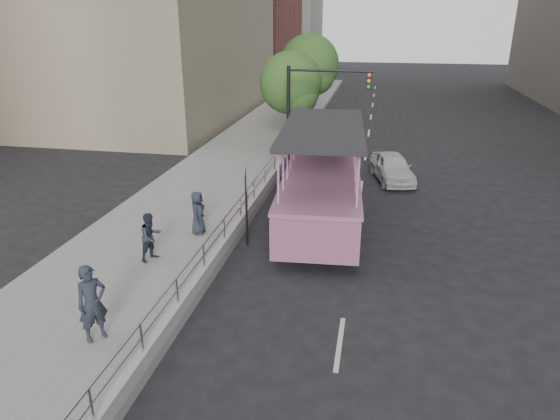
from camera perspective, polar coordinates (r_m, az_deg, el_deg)
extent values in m
plane|color=black|center=(14.37, 3.46, -9.89)|extent=(160.00, 160.00, 0.00)
cube|color=gray|center=(24.48, -6.73, 3.79)|extent=(5.50, 80.00, 0.30)
cube|color=#AFAFA9|center=(16.48, -6.36, -3.80)|extent=(0.24, 30.00, 0.36)
cylinder|color=silver|center=(10.06, -20.83, -19.98)|extent=(0.07, 0.07, 0.70)
cylinder|color=silver|center=(11.40, -15.60, -13.84)|extent=(0.07, 0.07, 0.70)
cylinder|color=silver|center=(12.92, -11.72, -8.99)|extent=(0.07, 0.07, 0.70)
cylinder|color=silver|center=(14.55, -8.76, -5.16)|extent=(0.07, 0.07, 0.70)
cylinder|color=silver|center=(16.27, -6.43, -2.11)|extent=(0.07, 0.07, 0.70)
cylinder|color=silver|center=(18.04, -4.57, 0.35)|extent=(0.07, 0.07, 0.70)
cylinder|color=silver|center=(19.86, -3.04, 2.36)|extent=(0.07, 0.07, 0.70)
cylinder|color=silver|center=(21.71, -1.76, 4.04)|extent=(0.07, 0.07, 0.70)
cylinder|color=silver|center=(23.58, -0.68, 5.45)|extent=(0.07, 0.07, 0.70)
cylinder|color=silver|center=(25.47, 0.24, 6.64)|extent=(0.07, 0.07, 0.70)
cylinder|color=silver|center=(16.27, -6.43, -2.11)|extent=(0.06, 22.00, 0.06)
cylinder|color=silver|center=(16.14, -6.48, -1.04)|extent=(0.06, 22.00, 0.06)
cylinder|color=black|center=(16.67, 0.11, -3.33)|extent=(0.45, 1.00, 0.97)
cylinder|color=black|center=(16.58, 8.33, -3.72)|extent=(0.45, 1.00, 0.97)
cylinder|color=black|center=(19.46, 1.19, 0.35)|extent=(0.45, 1.00, 0.97)
cylinder|color=black|center=(19.38, 8.22, 0.04)|extent=(0.45, 1.00, 0.97)
cylinder|color=black|center=(22.30, 2.00, 3.10)|extent=(0.45, 1.00, 0.97)
cylinder|color=black|center=(22.23, 8.14, 2.84)|extent=(0.45, 1.00, 0.97)
cube|color=#CA80B6|center=(19.37, 4.78, 2.14)|extent=(3.33, 9.05, 1.35)
cube|color=#CA80B6|center=(24.28, 5.36, 6.72)|extent=(2.81, 2.48, 1.69)
cylinder|color=#CA80B6|center=(25.09, 5.47, 7.96)|extent=(2.59, 0.94, 2.55)
cube|color=#985879|center=(15.09, 3.99, -3.52)|extent=(2.73, 0.57, 1.35)
cube|color=#985879|center=(19.14, 4.85, 4.24)|extent=(3.48, 9.39, 0.13)
cube|color=#242427|center=(18.27, 4.97, 9.31)|extent=(3.37, 7.33, 0.15)
cube|color=gray|center=(22.17, 5.29, 8.34)|extent=(2.50, 0.39, 1.13)
cube|color=#CA80B6|center=(22.72, 5.30, 7.82)|extent=(2.45, 1.25, 0.54)
imported|color=silver|center=(24.66, 12.71, 4.80)|extent=(2.47, 4.18, 1.33)
imported|color=#252937|center=(12.46, -20.68, -9.95)|extent=(0.79, 0.83, 1.91)
imported|color=#252937|center=(15.93, -14.54, -2.97)|extent=(0.86, 0.93, 1.54)
imported|color=#252937|center=(17.52, -9.38, -0.31)|extent=(0.56, 0.80, 1.54)
cylinder|color=black|center=(16.93, -3.84, -0.17)|extent=(0.08, 0.08, 2.51)
cube|color=#0B1F52|center=(16.57, -3.93, 3.22)|extent=(0.17, 0.61, 0.90)
cube|color=silver|center=(16.57, -3.83, 3.22)|extent=(0.11, 0.39, 0.55)
cylinder|color=black|center=(25.57, 0.95, 10.35)|extent=(0.18, 0.18, 5.20)
cylinder|color=black|center=(24.95, 5.68, 15.55)|extent=(4.20, 0.12, 0.12)
cube|color=black|center=(24.89, 10.13, 14.28)|extent=(0.28, 0.22, 0.85)
sphere|color=red|center=(24.72, 10.17, 14.94)|extent=(0.16, 0.16, 0.16)
cylinder|color=#3B271B|center=(29.24, 1.19, 9.61)|extent=(0.22, 0.22, 3.08)
sphere|color=#2E5622|center=(28.85, 1.23, 14.32)|extent=(3.52, 3.52, 3.52)
sphere|color=#2E5622|center=(28.56, 1.93, 13.13)|extent=(2.42, 2.42, 2.42)
cylinder|color=#3B271B|center=(35.00, 3.27, 11.83)|extent=(0.22, 0.22, 3.47)
sphere|color=#2E5622|center=(34.67, 3.36, 16.28)|extent=(3.97, 3.97, 3.97)
sphere|color=#2E5622|center=(34.38, 3.95, 15.19)|extent=(2.73, 2.73, 2.73)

